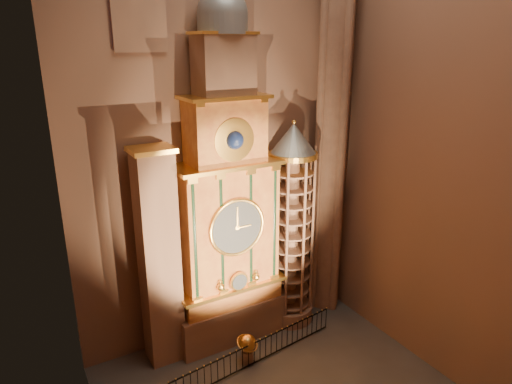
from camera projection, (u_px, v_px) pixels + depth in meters
wall_back at (215, 118)px, 20.86m from camera, size 22.00×0.00×22.00m
wall_left at (78, 167)px, 12.59m from camera, size 0.00×22.00×22.00m
wall_right at (426, 124)px, 19.27m from camera, size 0.00×22.00×22.00m
astronomical_clock at (227, 213)px, 21.36m from camera, size 5.60×2.41×16.70m
portrait_tower at (159, 259)px, 20.23m from camera, size 1.80×1.60×10.20m
stair_turret at (291, 228)px, 23.26m from camera, size 2.50×2.50×10.80m
gothic_pier at (333, 111)px, 22.95m from camera, size 2.04×2.04×22.00m
celestial_globe at (247, 346)px, 21.11m from camera, size 1.30×1.27×1.48m
iron_railing at (257, 352)px, 21.14m from camera, size 8.95×1.12×1.15m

